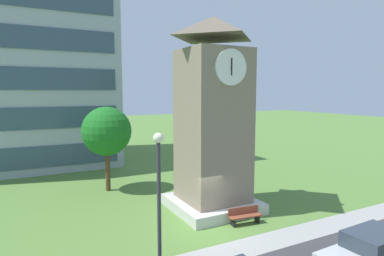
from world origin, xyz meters
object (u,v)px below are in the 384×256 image
(street_lamp, at_px, (159,193))
(parked_car_silver, at_px, (371,254))
(clock_tower, at_px, (213,125))
(park_bench, at_px, (245,215))
(tree_streetside, at_px, (107,132))

(street_lamp, distance_m, parked_car_silver, 8.39)
(clock_tower, distance_m, park_bench, 5.32)
(clock_tower, height_order, tree_streetside, clock_tower)
(clock_tower, height_order, parked_car_silver, clock_tower)
(street_lamp, height_order, tree_streetside, tree_streetside)
(parked_car_silver, bearing_deg, park_bench, 102.24)
(tree_streetside, distance_m, parked_car_silver, 16.95)
(tree_streetside, bearing_deg, street_lamp, -94.84)
(tree_streetside, relative_size, parked_car_silver, 1.32)
(clock_tower, relative_size, tree_streetside, 1.88)
(clock_tower, bearing_deg, street_lamp, -134.01)
(street_lamp, bearing_deg, tree_streetside, 85.16)
(clock_tower, xyz_separation_m, street_lamp, (-5.73, -5.93, -1.53))
(tree_streetside, bearing_deg, clock_tower, -54.18)
(street_lamp, xyz_separation_m, tree_streetside, (1.05, 12.41, 0.72))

